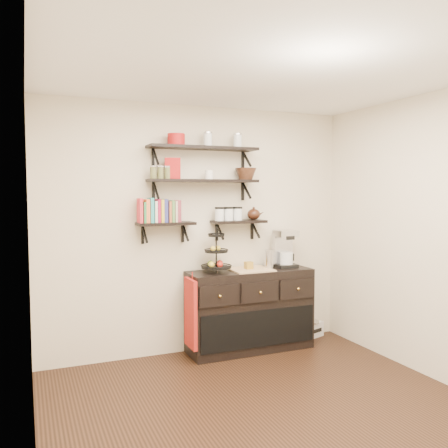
# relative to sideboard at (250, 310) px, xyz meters

# --- Properties ---
(floor) EXTENTS (3.50, 3.50, 0.00)m
(floor) POSITION_rel_sideboard_xyz_m (-0.51, -1.51, -0.45)
(floor) COLOR black
(floor) RESTS_ON ground
(ceiling) EXTENTS (3.50, 3.50, 0.02)m
(ceiling) POSITION_rel_sideboard_xyz_m (-0.51, -1.51, 2.25)
(ceiling) COLOR white
(ceiling) RESTS_ON back_wall
(back_wall) EXTENTS (3.50, 0.02, 2.70)m
(back_wall) POSITION_rel_sideboard_xyz_m (-0.51, 0.24, 0.90)
(back_wall) COLOR beige
(back_wall) RESTS_ON ground
(left_wall) EXTENTS (0.02, 3.50, 2.70)m
(left_wall) POSITION_rel_sideboard_xyz_m (-2.26, -1.51, 0.90)
(left_wall) COLOR beige
(left_wall) RESTS_ON ground
(right_wall) EXTENTS (0.02, 3.50, 2.70)m
(right_wall) POSITION_rel_sideboard_xyz_m (1.24, -1.51, 0.90)
(right_wall) COLOR beige
(right_wall) RESTS_ON ground
(shelf_top) EXTENTS (1.20, 0.27, 0.23)m
(shelf_top) POSITION_rel_sideboard_xyz_m (-0.51, 0.10, 1.78)
(shelf_top) COLOR black
(shelf_top) RESTS_ON back_wall
(shelf_mid) EXTENTS (1.20, 0.27, 0.23)m
(shelf_mid) POSITION_rel_sideboard_xyz_m (-0.51, 0.10, 1.43)
(shelf_mid) COLOR black
(shelf_mid) RESTS_ON back_wall
(shelf_low_left) EXTENTS (0.60, 0.25, 0.23)m
(shelf_low_left) POSITION_rel_sideboard_xyz_m (-0.93, 0.12, 0.98)
(shelf_low_left) COLOR black
(shelf_low_left) RESTS_ON back_wall
(shelf_low_right) EXTENTS (0.60, 0.25, 0.23)m
(shelf_low_right) POSITION_rel_sideboard_xyz_m (-0.09, 0.12, 0.98)
(shelf_low_right) COLOR black
(shelf_low_right) RESTS_ON back_wall
(cookbooks) EXTENTS (0.43, 0.15, 0.26)m
(cookbooks) POSITION_rel_sideboard_xyz_m (-0.98, 0.12, 1.11)
(cookbooks) COLOR red
(cookbooks) RESTS_ON shelf_low_left
(glass_canisters) EXTENTS (0.32, 0.10, 0.13)m
(glass_canisters) POSITION_rel_sideboard_xyz_m (-0.21, 0.12, 1.06)
(glass_canisters) COLOR silver
(glass_canisters) RESTS_ON shelf_low_right
(sideboard) EXTENTS (1.40, 0.50, 0.92)m
(sideboard) POSITION_rel_sideboard_xyz_m (0.00, 0.00, 0.00)
(sideboard) COLOR black
(sideboard) RESTS_ON floor
(fruit_stand) EXTENTS (0.32, 0.32, 0.47)m
(fruit_stand) POSITION_rel_sideboard_xyz_m (-0.40, 0.00, 0.61)
(fruit_stand) COLOR black
(fruit_stand) RESTS_ON sideboard
(candle) EXTENTS (0.08, 0.08, 0.08)m
(candle) POSITION_rel_sideboard_xyz_m (-0.02, 0.00, 0.50)
(candle) COLOR olive
(candle) RESTS_ON sideboard
(coffee_maker) EXTENTS (0.24, 0.22, 0.43)m
(coffee_maker) POSITION_rel_sideboard_xyz_m (0.45, 0.03, 0.65)
(coffee_maker) COLOR black
(coffee_maker) RESTS_ON sideboard
(thermal_carafe) EXTENTS (0.11, 0.11, 0.22)m
(thermal_carafe) POSITION_rel_sideboard_xyz_m (0.23, -0.02, 0.56)
(thermal_carafe) COLOR silver
(thermal_carafe) RESTS_ON sideboard
(apron) EXTENTS (0.04, 0.31, 0.72)m
(apron) POSITION_rel_sideboard_xyz_m (-0.73, -0.10, 0.06)
(apron) COLOR maroon
(apron) RESTS_ON sideboard
(radio) EXTENTS (0.37, 0.29, 0.20)m
(radio) POSITION_rel_sideboard_xyz_m (0.88, 0.13, -0.35)
(radio) COLOR silver
(radio) RESTS_ON floor
(recipe_box) EXTENTS (0.17, 0.09, 0.22)m
(recipe_box) POSITION_rel_sideboard_xyz_m (-0.85, 0.10, 1.56)
(recipe_box) COLOR #9F1212
(recipe_box) RESTS_ON shelf_mid
(walnut_bowl) EXTENTS (0.24, 0.24, 0.13)m
(walnut_bowl) POSITION_rel_sideboard_xyz_m (-0.01, 0.10, 1.51)
(walnut_bowl) COLOR black
(walnut_bowl) RESTS_ON shelf_mid
(ramekins) EXTENTS (0.09, 0.09, 0.10)m
(ramekins) POSITION_rel_sideboard_xyz_m (-0.45, 0.10, 1.50)
(ramekins) COLOR white
(ramekins) RESTS_ON shelf_mid
(teapot) EXTENTS (0.20, 0.15, 0.15)m
(teapot) POSITION_rel_sideboard_xyz_m (0.10, 0.12, 1.07)
(teapot) COLOR black
(teapot) RESTS_ON shelf_low_right
(red_pot) EXTENTS (0.18, 0.18, 0.12)m
(red_pot) POSITION_rel_sideboard_xyz_m (-0.81, 0.10, 1.86)
(red_pot) COLOR #9F1212
(red_pot) RESTS_ON shelf_top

